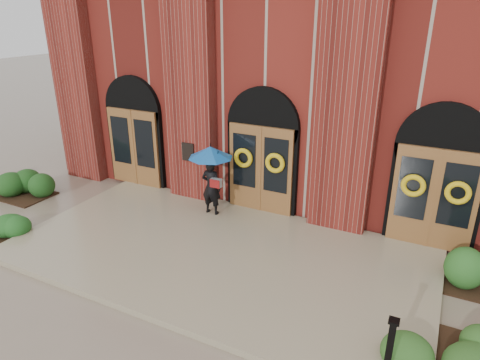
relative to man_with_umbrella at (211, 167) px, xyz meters
The scene contains 7 objects.
ground 2.69m from the man_with_umbrella, 59.14° to the right, with size 90.00×90.00×0.00m, color gray.
landing 2.55m from the man_with_umbrella, 57.02° to the right, with size 10.00×5.30×0.15m, color gray.
church_building 7.25m from the man_with_umbrella, 80.65° to the left, with size 16.20×12.53×7.00m.
man_with_umbrella is the anchor object (origin of this frame).
metal_post 6.76m from the man_with_umbrella, 36.02° to the right, with size 0.16×0.16×1.19m.
hedge_wall_left 7.11m from the man_with_umbrella, 168.49° to the right, with size 2.80×1.12×0.72m, color #1A4517.
hedge_front_right 6.94m from the man_with_umbrella, 24.07° to the right, with size 1.60×1.37×0.56m, color #2B561F.
Camera 1 is at (4.54, -7.61, 5.61)m, focal length 32.00 mm.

